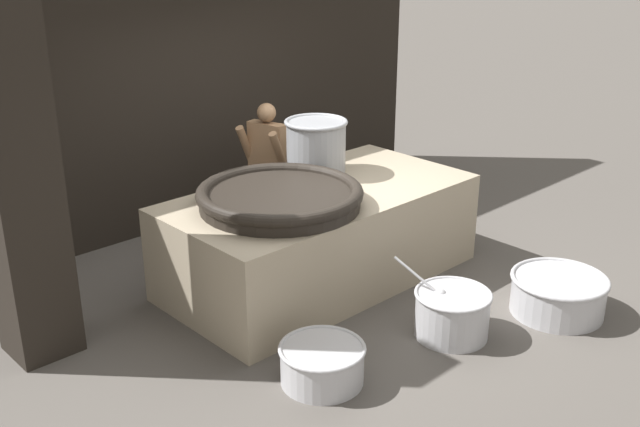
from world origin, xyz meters
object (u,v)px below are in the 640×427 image
cook (267,164)px  prep_bowl_extra (322,362)px  stock_pot (316,145)px  prep_bowl_vegetables (452,312)px  prep_bowl_meat (558,293)px  giant_wok_near (280,196)px

cook → prep_bowl_extra: (-1.63, -2.60, -0.64)m
stock_pot → prep_bowl_extra: 2.60m
cook → prep_bowl_vegetables: 2.94m
prep_bowl_meat → stock_pot: bearing=106.4°
giant_wok_near → cook: size_ratio=1.01×
giant_wok_near → prep_bowl_vegetables: 1.83m
cook → prep_bowl_vegetables: size_ratio=1.84×
giant_wok_near → prep_bowl_extra: 1.68m
prep_bowl_meat → giant_wok_near: bearing=130.0°
prep_bowl_extra → prep_bowl_meat: bearing=-16.3°
cook → prep_bowl_vegetables: (-0.34, -2.86, -0.59)m
stock_pot → prep_bowl_extra: size_ratio=0.95×
prep_bowl_extra → giant_wok_near: bearing=61.8°
prep_bowl_vegetables → cook: bearing=83.2°
prep_bowl_vegetables → prep_bowl_extra: bearing=168.7°
cook → prep_bowl_extra: size_ratio=2.21×
giant_wok_near → stock_pot: stock_pot is taller
giant_wok_near → prep_bowl_vegetables: giant_wok_near is taller
giant_wok_near → cook: bearing=54.5°
stock_pot → prep_bowl_extra: stock_pot is taller
prep_bowl_meat → prep_bowl_extra: 2.41m
prep_bowl_vegetables → prep_bowl_extra: 1.32m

